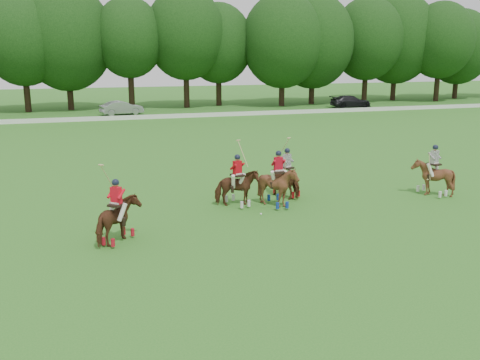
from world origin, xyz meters
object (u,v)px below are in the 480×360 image
object	(u,v)px
car_right	(351,101)
polo_red_c	(278,186)
car_mid	(122,108)
polo_ball	(261,214)
polo_red_a	(118,220)
polo_stripe_b	(433,177)
polo_red_b	(237,188)
polo_stripe_a	(287,179)

from	to	relation	value
car_right	polo_red_c	size ratio (longest dim) A/B	2.02
car_mid	polo_ball	size ratio (longest dim) A/B	50.81
polo_red_c	polo_ball	world-z (taller)	polo_red_c
polo_red_a	polo_ball	distance (m)	6.26
car_right	polo_ball	size ratio (longest dim) A/B	55.91
polo_red_a	polo_stripe_b	bearing A→B (deg)	8.75
polo_red_b	polo_stripe_b	bearing A→B (deg)	-5.91
car_right	polo_red_a	bearing A→B (deg)	146.49
polo_red_a	polo_red_c	bearing A→B (deg)	20.68
car_right	polo_red_a	distance (m)	51.21
polo_stripe_a	polo_ball	xyz separation A→B (m)	(-2.13, -2.47, -0.79)
car_right	polo_red_c	distance (m)	44.92
polo_red_b	polo_ball	size ratio (longest dim) A/B	31.81
polo_red_c	polo_stripe_b	size ratio (longest dim) A/B	1.02
car_right	polo_red_a	xyz separation A→B (m)	(-31.15, -40.65, 0.12)
polo_stripe_a	polo_stripe_b	size ratio (longest dim) A/B	1.17
car_right	polo_red_b	distance (m)	45.38
car_mid	polo_red_b	size ratio (longest dim) A/B	1.60
polo_red_b	polo_red_c	world-z (taller)	polo_red_b
car_mid	polo_stripe_b	size ratio (longest dim) A/B	1.87
car_mid	polo_stripe_a	world-z (taller)	polo_stripe_a
car_mid	car_right	bearing A→B (deg)	-103.90
polo_red_c	polo_ball	xyz separation A→B (m)	(-1.15, -1.05, -0.88)
polo_red_a	polo_red_c	size ratio (longest dim) A/B	1.15
car_right	polo_ball	bearing A→B (deg)	151.12
car_mid	polo_red_b	distance (m)	37.45
polo_stripe_a	polo_stripe_b	distance (m)	6.96
polo_red_b	polo_stripe_b	xyz separation A→B (m)	(9.39, -0.97, 0.06)
polo_stripe_b	polo_ball	xyz separation A→B (m)	(-8.84, -0.64, -0.85)
polo_stripe_a	polo_ball	distance (m)	3.35
polo_red_a	polo_stripe_a	world-z (taller)	polo_red_a
car_mid	polo_stripe_a	bearing A→B (deg)	173.30
car_right	polo_red_b	xyz separation A→B (m)	(-25.71, -37.40, 0.10)
car_mid	polo_red_c	size ratio (longest dim) A/B	1.83
car_mid	polo_red_a	world-z (taller)	polo_red_a
car_right	polo_stripe_a	world-z (taller)	polo_stripe_a
polo_red_b	polo_red_c	bearing A→B (deg)	-18.27
polo_stripe_b	polo_ball	world-z (taller)	polo_stripe_b
polo_red_b	polo_ball	bearing A→B (deg)	-71.14
car_right	polo_ball	xyz separation A→B (m)	(-25.16, -39.01, -0.69)
car_right	polo_stripe_b	bearing A→B (deg)	160.91
car_mid	polo_stripe_a	distance (m)	36.83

